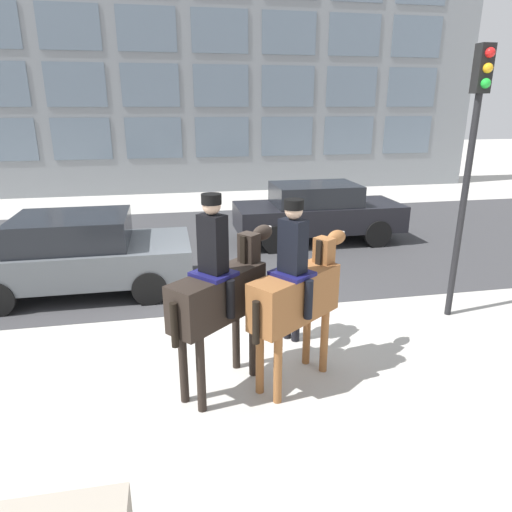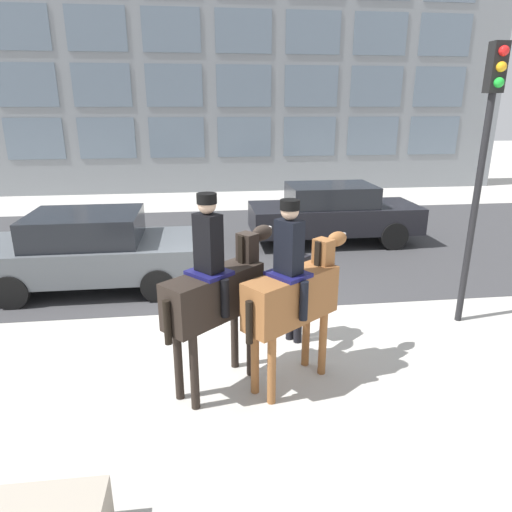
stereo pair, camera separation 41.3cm
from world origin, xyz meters
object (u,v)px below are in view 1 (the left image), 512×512
at_px(mounted_horse_lead, 220,290).
at_px(street_car_near_lane, 79,253).
at_px(mounted_horse_companion, 297,291).
at_px(traffic_light, 472,146).
at_px(pedestrian_bystander, 293,283).
at_px(street_car_far_lane, 317,212).

height_order(mounted_horse_lead, street_car_near_lane, mounted_horse_lead).
bearing_deg(mounted_horse_companion, traffic_light, -11.54).
xyz_separation_m(mounted_horse_companion, street_car_near_lane, (-3.38, 3.91, -0.52)).
xyz_separation_m(pedestrian_bystander, street_car_near_lane, (-3.64, 2.80, -0.17)).
relative_size(mounted_horse_lead, street_car_near_lane, 0.61).
bearing_deg(pedestrian_bystander, traffic_light, 146.05).
bearing_deg(mounted_horse_companion, street_car_near_lane, 95.24).
distance_m(pedestrian_bystander, street_car_near_lane, 4.60).
bearing_deg(street_car_near_lane, mounted_horse_companion, -49.15).
bearing_deg(mounted_horse_lead, street_car_near_lane, 80.90).
xyz_separation_m(pedestrian_bystander, traffic_light, (3.05, 0.36, 2.01)).
distance_m(mounted_horse_lead, mounted_horse_companion, 0.99).
height_order(mounted_horse_companion, street_car_near_lane, mounted_horse_companion).
relative_size(pedestrian_bystander, street_car_far_lane, 0.37).
height_order(street_car_near_lane, street_car_far_lane, street_car_far_lane).
bearing_deg(traffic_light, street_car_far_lane, 100.02).
bearing_deg(mounted_horse_companion, pedestrian_bystander, 41.29).
relative_size(street_car_near_lane, traffic_light, 0.96).
distance_m(street_car_near_lane, traffic_light, 7.45).
xyz_separation_m(mounted_horse_companion, pedestrian_bystander, (0.26, 1.11, -0.35)).
bearing_deg(mounted_horse_companion, street_car_far_lane, 33.76).
xyz_separation_m(mounted_horse_lead, pedestrian_bystander, (1.25, 1.06, -0.42)).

